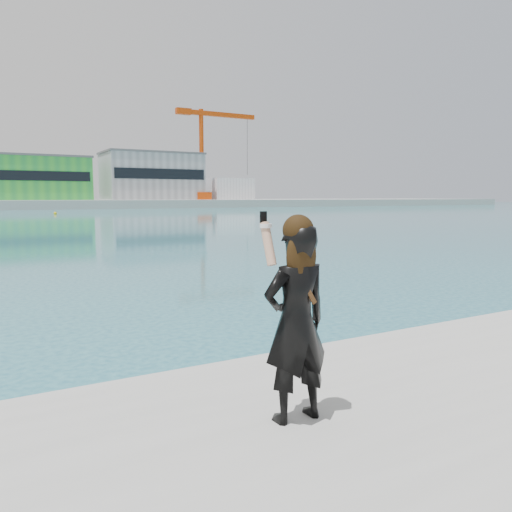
{
  "coord_description": "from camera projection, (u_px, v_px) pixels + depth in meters",
  "views": [
    {
      "loc": [
        -2.04,
        -4.19,
        2.74
      ],
      "look_at": [
        0.3,
        -0.02,
        2.17
      ],
      "focal_mm": 35.0,
      "sensor_mm": 36.0,
      "label": 1
    }
  ],
  "objects": [
    {
      "name": "ground",
      "position": [
        229.0,
        475.0,
        4.94
      ],
      "size": [
        500.0,
        500.0,
        0.0
      ],
      "primitive_type": "plane",
      "color": "#18586E",
      "rests_on": "ground"
    },
    {
      "name": "warehouse_green",
      "position": [
        21.0,
        178.0,
        118.78
      ],
      "size": [
        30.6,
        16.36,
        10.5
      ],
      "color": "green",
      "rests_on": "far_quay"
    },
    {
      "name": "warehouse_grey_right",
      "position": [
        152.0,
        176.0,
        134.23
      ],
      "size": [
        25.5,
        15.35,
        12.5
      ],
      "color": "gray",
      "rests_on": "far_quay"
    },
    {
      "name": "ancillary_shed",
      "position": [
        229.0,
        189.0,
        143.59
      ],
      "size": [
        12.0,
        10.0,
        6.0
      ],
      "primitive_type": "cube",
      "color": "silver",
      "rests_on": "far_quay"
    },
    {
      "name": "dock_crane",
      "position": [
        206.0,
        151.0,
        134.67
      ],
      "size": [
        23.0,
        4.0,
        24.0
      ],
      "color": "#D5420C",
      "rests_on": "far_quay"
    },
    {
      "name": "flagpole_right",
      "position": [
        89.0,
        181.0,
        119.68
      ],
      "size": [
        1.28,
        0.16,
        8.0
      ],
      "color": "silver",
      "rests_on": "far_quay"
    },
    {
      "name": "buoy_near",
      "position": [
        55.0,
        214.0,
        78.68
      ],
      "size": [
        0.5,
        0.5,
        0.5
      ],
      "primitive_type": "sphere",
      "color": "#E1BE0B",
      "rests_on": "ground"
    },
    {
      "name": "woman",
      "position": [
        296.0,
        317.0,
        4.26
      ],
      "size": [
        0.63,
        0.42,
        1.82
      ],
      "rotation": [
        0.0,
        0.0,
        3.15
      ],
      "color": "black",
      "rests_on": "near_quay"
    }
  ]
}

